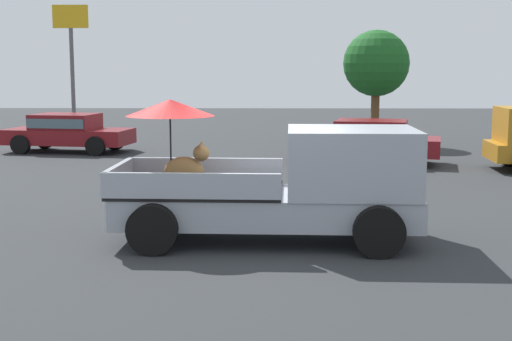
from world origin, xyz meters
TOP-DOWN VIEW (x-y plane):
  - ground_plane at (0.00, 0.00)m, footprint 80.00×80.00m
  - pickup_truck_main at (0.37, -0.00)m, footprint 5.11×2.38m
  - parked_sedan_near at (3.12, 9.74)m, footprint 4.59×2.73m
  - parked_sedan_far at (-6.94, 12.52)m, footprint 4.53×2.49m
  - motel_sign at (-7.81, 16.51)m, footprint 1.40×0.16m
  - tree_by_lot at (4.13, 15.22)m, footprint 2.50×2.50m

SIDE VIEW (x-z plane):
  - ground_plane at x=0.00m, z-range 0.00..0.00m
  - parked_sedan_near at x=3.12m, z-range 0.08..1.41m
  - parked_sedan_far at x=-6.94m, z-range 0.08..1.41m
  - pickup_truck_main at x=0.37m, z-range -0.19..2.18m
  - tree_by_lot at x=4.13m, z-range 0.89..5.23m
  - motel_sign at x=-7.81m, z-range 1.08..6.46m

